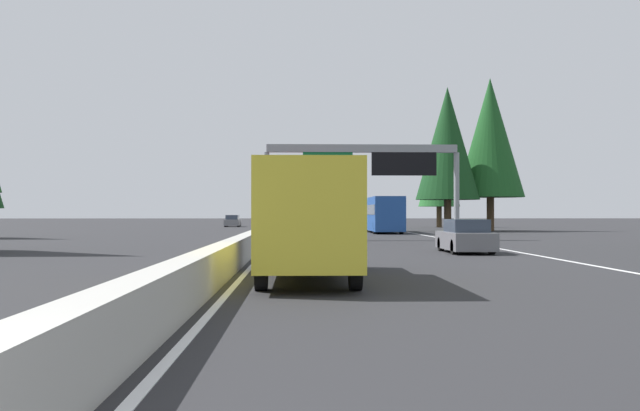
% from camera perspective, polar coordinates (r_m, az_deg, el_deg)
% --- Properties ---
extents(ground_plane, '(320.00, 320.00, 0.00)m').
position_cam_1_polar(ground_plane, '(62.85, -3.31, -2.18)').
color(ground_plane, '#262628').
extents(median_barrier, '(180.00, 0.56, 0.90)m').
position_cam_1_polar(median_barrier, '(82.83, -3.12, -1.48)').
color(median_barrier, '#ADAAA3').
rests_on(median_barrier, ground).
extents(shoulder_stripe_right, '(160.00, 0.16, 0.01)m').
position_cam_1_polar(shoulder_stripe_right, '(73.46, 5.94, -1.94)').
color(shoulder_stripe_right, silver).
rests_on(shoulder_stripe_right, ground).
extents(shoulder_stripe_median, '(160.00, 0.16, 0.01)m').
position_cam_1_polar(shoulder_stripe_median, '(72.83, -2.89, -1.95)').
color(shoulder_stripe_median, silver).
rests_on(shoulder_stripe_median, ground).
extents(sign_gantry_overhead, '(0.50, 12.68, 6.16)m').
position_cam_1_polar(sign_gantry_overhead, '(46.44, 3.58, 3.31)').
color(sign_gantry_overhead, gray).
rests_on(sign_gantry_overhead, ground).
extents(box_truck_distant_b, '(8.50, 2.40, 2.95)m').
position_cam_1_polar(box_truck_distant_b, '(18.81, -1.03, -1.01)').
color(box_truck_distant_b, gold).
rests_on(box_truck_distant_b, ground).
extents(sedan_mid_center, '(4.40, 1.80, 1.47)m').
position_cam_1_polar(sedan_mid_center, '(32.04, 11.49, -2.48)').
color(sedan_mid_center, slate).
rests_on(sedan_mid_center, ground).
extents(sedan_far_left, '(4.40, 1.80, 1.47)m').
position_cam_1_polar(sedan_far_left, '(53.97, -1.77, -1.72)').
color(sedan_far_left, white).
rests_on(sedan_far_left, ground).
extents(sedan_far_right, '(4.40, 1.80, 1.47)m').
position_cam_1_polar(sedan_far_right, '(107.20, 2.31, -1.15)').
color(sedan_far_right, maroon).
rests_on(sedan_far_right, ground).
extents(pickup_near_center, '(5.60, 2.00, 1.86)m').
position_cam_1_polar(pickup_near_center, '(45.23, -1.61, -1.64)').
color(pickup_near_center, red).
rests_on(pickup_near_center, ground).
extents(bus_near_right, '(11.50, 2.55, 3.10)m').
position_cam_1_polar(bus_near_right, '(63.58, 4.99, -0.61)').
color(bus_near_right, '#1E4793').
rests_on(bus_near_right, ground).
extents(oncoming_near, '(4.40, 1.80, 1.47)m').
position_cam_1_polar(oncoming_near, '(90.57, -6.97, -1.25)').
color(oncoming_near, slate).
rests_on(oncoming_near, ground).
extents(conifer_right_mid, '(5.96, 5.96, 13.54)m').
position_cam_1_polar(conifer_right_mid, '(68.29, 10.10, 4.88)').
color(conifer_right_mid, '#4C3823').
rests_on(conifer_right_mid, ground).
extents(conifer_right_far, '(6.52, 6.52, 14.81)m').
position_cam_1_polar(conifer_right_far, '(71.48, 13.38, 5.26)').
color(conifer_right_far, '#4C3823').
rests_on(conifer_right_far, ground).
extents(conifer_right_distant, '(5.02, 5.02, 11.40)m').
position_cam_1_polar(conifer_right_distant, '(87.79, 9.45, 2.81)').
color(conifer_right_distant, '#4C3823').
rests_on(conifer_right_distant, ground).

